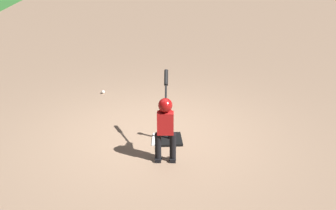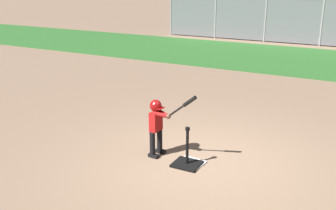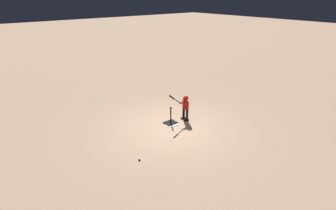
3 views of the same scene
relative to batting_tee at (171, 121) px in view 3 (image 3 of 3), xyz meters
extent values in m
plane|color=#93755B|center=(0.24, 0.27, -0.09)|extent=(90.00, 90.00, 0.00)
cube|color=white|center=(0.02, 0.07, -0.08)|extent=(0.48, 0.48, 0.02)
cube|color=black|center=(0.00, 0.00, -0.07)|extent=(0.45, 0.41, 0.04)
cylinder|color=black|center=(0.00, 0.00, 0.25)|extent=(0.05, 0.05, 0.59)
cylinder|color=black|center=(0.00, 0.00, 0.56)|extent=(0.08, 0.08, 0.05)
cylinder|color=black|center=(-0.64, 0.22, 0.14)|extent=(0.10, 0.10, 0.46)
cube|color=black|center=(-0.62, 0.22, -0.06)|extent=(0.19, 0.11, 0.06)
cylinder|color=black|center=(-0.66, 0.00, 0.14)|extent=(0.10, 0.10, 0.46)
cube|color=black|center=(-0.64, 0.00, -0.06)|extent=(0.19, 0.11, 0.06)
cube|color=red|center=(-0.65, 0.11, 0.54)|extent=(0.15, 0.25, 0.34)
sphere|color=brown|center=(-0.65, 0.11, 0.81)|extent=(0.18, 0.18, 0.18)
sphere|color=maroon|center=(-0.65, 0.11, 0.82)|extent=(0.21, 0.21, 0.21)
cube|color=maroon|center=(-0.57, 0.11, 0.80)|extent=(0.12, 0.16, 0.01)
cylinder|color=red|center=(-0.52, 0.14, 0.70)|extent=(0.28, 0.17, 0.10)
cylinder|color=red|center=(-0.53, 0.06, 0.70)|extent=(0.28, 0.12, 0.10)
sphere|color=brown|center=(-0.40, 0.09, 0.68)|extent=(0.09, 0.09, 0.09)
cylinder|color=black|center=(-0.15, 0.07, 0.89)|extent=(0.52, 0.08, 0.43)
cylinder|color=black|center=(0.01, 0.05, 1.02)|extent=(0.25, 0.08, 0.22)
cylinder|color=black|center=(-0.42, 0.09, 0.67)|extent=(0.05, 0.05, 0.05)
sphere|color=white|center=(2.28, 1.27, -0.05)|extent=(0.07, 0.07, 0.07)
camera|label=1|loc=(-5.79, 0.45, 2.98)|focal=42.00mm
camera|label=2|loc=(2.49, -5.36, 2.91)|focal=42.00mm
camera|label=3|loc=(5.77, 6.96, 4.56)|focal=28.00mm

